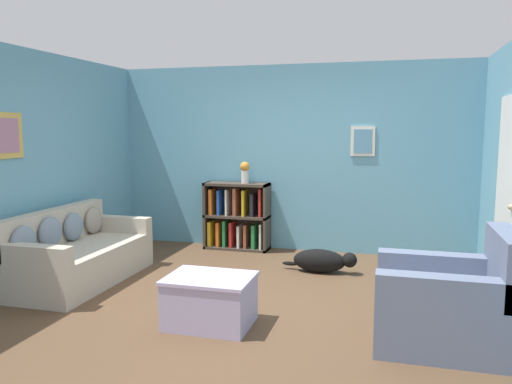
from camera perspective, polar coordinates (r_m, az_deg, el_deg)
name	(u,v)px	position (r m, az deg, el deg)	size (l,w,h in m)	color
ground_plane	(246,299)	(5.18, -1.20, -12.15)	(14.00, 14.00, 0.00)	brown
wall_back	(291,158)	(7.08, 3.99, 3.86)	(5.60, 0.13, 2.60)	#609EB7
wall_left	(27,166)	(6.13, -24.75, 2.68)	(0.13, 5.00, 2.60)	#609EB7
couch	(76,255)	(6.03, -19.84, -6.76)	(0.87, 1.77, 0.81)	#B7AD99
bookshelf	(237,218)	(7.16, -2.21, -2.94)	(0.92, 0.33, 0.95)	#42382D
recliner_chair	(452,305)	(4.35, 21.48, -11.90)	(1.06, 0.87, 0.94)	slate
coffee_table	(210,299)	(4.50, -5.29, -12.10)	(0.75, 0.57, 0.44)	#ADA3CC
dog	(322,261)	(6.09, 7.58, -7.79)	(0.91, 0.26, 0.28)	black
vase	(245,171)	(7.01, -1.28, 2.41)	(0.13, 0.13, 0.30)	silver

